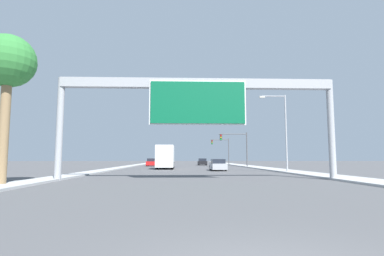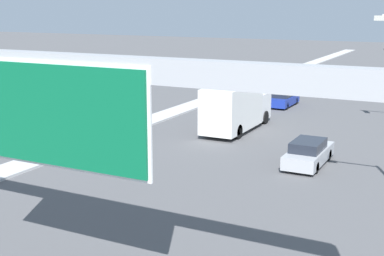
% 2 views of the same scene
% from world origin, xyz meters
% --- Properties ---
extents(sidewalk_right, '(3.00, 120.00, 0.15)m').
position_xyz_m(sidewalk_right, '(11.25, 60.00, 0.07)').
color(sidewalk_right, '#B3B3B3').
rests_on(sidewalk_right, ground).
extents(median_strip_left, '(2.00, 120.00, 0.15)m').
position_xyz_m(median_strip_left, '(-10.75, 60.00, 0.07)').
color(median_strip_left, '#B3B3B3').
rests_on(median_strip_left, ground).
extents(sign_gantry, '(20.39, 0.73, 7.45)m').
position_xyz_m(sign_gantry, '(0.00, 17.90, 5.95)').
color(sign_gantry, '#9EA0A5').
rests_on(sign_gantry, ground).
extents(car_near_left, '(1.81, 4.77, 1.47)m').
position_xyz_m(car_near_left, '(3.50, 34.67, 0.69)').
color(car_near_left, '#A5A8AD').
rests_on(car_near_left, ground).
extents(car_near_center, '(1.84, 4.46, 1.45)m').
position_xyz_m(car_near_center, '(-3.50, 51.76, 0.69)').
color(car_near_center, navy).
rests_on(car_near_center, ground).
extents(car_far_center, '(1.87, 4.78, 1.50)m').
position_xyz_m(car_far_center, '(-7.00, 56.30, 0.71)').
color(car_far_center, red).
rests_on(car_far_center, ground).
extents(car_near_right, '(1.87, 4.21, 1.49)m').
position_xyz_m(car_near_right, '(3.50, 62.73, 0.70)').
color(car_near_right, black).
rests_on(car_near_right, ground).
extents(truck_box_primary, '(2.48, 8.15, 3.40)m').
position_xyz_m(truck_box_primary, '(-3.50, 40.78, 1.72)').
color(truck_box_primary, white).
rests_on(truck_box_primary, ground).
extents(traffic_light_near_intersection, '(5.02, 0.32, 6.05)m').
position_xyz_m(traffic_light_near_intersection, '(8.62, 48.00, 4.13)').
color(traffic_light_near_intersection, '#4C4C4F').
rests_on(traffic_light_near_intersection, ground).
extents(traffic_light_mid_block, '(4.47, 0.32, 6.26)m').
position_xyz_m(traffic_light_mid_block, '(8.85, 68.00, 4.23)').
color(traffic_light_mid_block, '#4C4C4F').
rests_on(traffic_light_mid_block, ground).
extents(palm_tree_foreground, '(3.12, 3.12, 8.90)m').
position_xyz_m(palm_tree_foreground, '(-11.45, 13.87, 7.09)').
color(palm_tree_foreground, '#8C704C').
rests_on(palm_tree_foreground, ground).
extents(street_lamp_right, '(2.98, 0.28, 8.59)m').
position_xyz_m(street_lamp_right, '(9.96, 28.67, 5.13)').
color(street_lamp_right, '#9EA0A5').
rests_on(street_lamp_right, ground).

